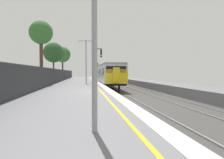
{
  "coord_description": "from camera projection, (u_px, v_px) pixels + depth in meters",
  "views": [
    {
      "loc": [
        -1.63,
        -15.87,
        1.46
      ],
      "look_at": [
        1.73,
        9.1,
        0.61
      ],
      "focal_mm": 33.16,
      "sensor_mm": 36.0,
      "label": 1
    }
  ],
  "objects": [
    {
      "name": "ground",
      "position": [
        139.0,
        99.0,
        16.36
      ],
      "size": [
        17.4,
        110.0,
        1.21
      ],
      "color": "slate"
    },
    {
      "name": "commuter_train_at_platform",
      "position": [
        102.0,
        73.0,
        43.68
      ],
      "size": [
        2.83,
        39.82,
        3.81
      ],
      "color": "#B7B7BC",
      "rests_on": "ground"
    },
    {
      "name": "signal_gantry",
      "position": [
        98.0,
        61.0,
        34.62
      ],
      "size": [
        1.1,
        0.24,
        5.51
      ],
      "color": "#47474C",
      "rests_on": "ground"
    },
    {
      "name": "speed_limit_sign",
      "position": [
        97.0,
        70.0,
        29.98
      ],
      "size": [
        0.59,
        0.08,
        2.89
      ],
      "color": "#59595B",
      "rests_on": "ground"
    },
    {
      "name": "platform_lamp_near",
      "position": [
        94.0,
        12.0,
        5.0
      ],
      "size": [
        2.0,
        0.2,
        4.89
      ],
      "color": "#93999E",
      "rests_on": "ground"
    },
    {
      "name": "platform_lamp_mid",
      "position": [
        86.0,
        58.0,
        26.95
      ],
      "size": [
        2.0,
        0.2,
        5.67
      ],
      "color": "#93999E",
      "rests_on": "ground"
    },
    {
      "name": "platform_back_fence",
      "position": [
        32.0,
        78.0,
        15.23
      ],
      "size": [
        0.07,
        99.0,
        1.97
      ],
      "color": "#282B2D",
      "rests_on": "ground"
    },
    {
      "name": "background_tree_left",
      "position": [
        41.0,
        34.0,
        24.95
      ],
      "size": [
        2.82,
        2.82,
        7.7
      ],
      "color": "#473323",
      "rests_on": "ground"
    },
    {
      "name": "background_tree_centre",
      "position": [
        53.0,
        53.0,
        41.95
      ],
      "size": [
        4.1,
        4.1,
        7.58
      ],
      "color": "#473323",
      "rests_on": "ground"
    },
    {
      "name": "background_tree_right",
      "position": [
        63.0,
        55.0,
        54.43
      ],
      "size": [
        4.15,
        4.15,
        8.28
      ],
      "color": "#473323",
      "rests_on": "ground"
    }
  ]
}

